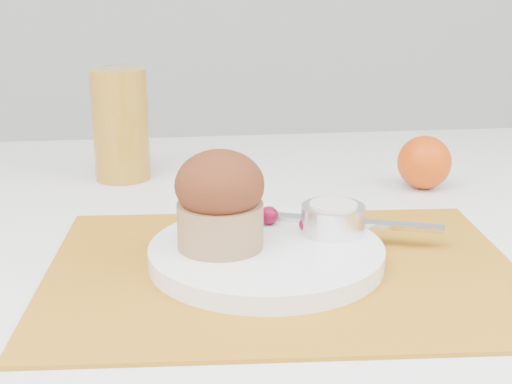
{
  "coord_description": "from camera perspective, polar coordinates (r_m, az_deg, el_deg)",
  "views": [
    {
      "loc": [
        -0.15,
        -0.74,
        1.02
      ],
      "look_at": [
        -0.06,
        -0.03,
        0.8
      ],
      "focal_mm": 50.0,
      "sensor_mm": 36.0,
      "label": 1
    }
  ],
  "objects": [
    {
      "name": "placemat",
      "position": [
        0.68,
        2.18,
        -6.26
      ],
      "size": [
        0.46,
        0.35,
        0.0
      ],
      "primitive_type": "cube",
      "rotation": [
        0.0,
        0.0,
        -0.06
      ],
      "color": "#B87419",
      "rests_on": "table"
    },
    {
      "name": "plate",
      "position": [
        0.68,
        0.83,
        -4.97
      ],
      "size": [
        0.27,
        0.27,
        0.02
      ],
      "primitive_type": "cylinder",
      "rotation": [
        0.0,
        0.0,
        0.21
      ],
      "color": "white",
      "rests_on": "placemat"
    },
    {
      "name": "ramekin",
      "position": [
        0.71,
        6.16,
        -2.15
      ],
      "size": [
        0.07,
        0.07,
        0.03
      ],
      "primitive_type": "cylinder",
      "rotation": [
        0.0,
        0.0,
        0.15
      ],
      "color": "silver",
      "rests_on": "plate"
    },
    {
      "name": "cream",
      "position": [
        0.71,
        6.2,
        -1.12
      ],
      "size": [
        0.06,
        0.06,
        0.01
      ],
      "primitive_type": "cylinder",
      "rotation": [
        0.0,
        0.0,
        0.23
      ],
      "color": "silver",
      "rests_on": "ramekin"
    },
    {
      "name": "raspberry_near",
      "position": [
        0.73,
        1.01,
        -1.89
      ],
      "size": [
        0.02,
        0.02,
        0.02
      ],
      "primitive_type": "ellipsoid",
      "color": "#510217",
      "rests_on": "plate"
    },
    {
      "name": "raspberry_far",
      "position": [
        0.71,
        4.24,
        -2.61
      ],
      "size": [
        0.02,
        0.02,
        0.02
      ],
      "primitive_type": "ellipsoid",
      "color": "#5C0218",
      "rests_on": "plate"
    },
    {
      "name": "butter_knife",
      "position": [
        0.74,
        7.13,
        -2.38
      ],
      "size": [
        0.19,
        0.08,
        0.0
      ],
      "primitive_type": "cube",
      "rotation": [
        0.0,
        0.0,
        -0.35
      ],
      "color": "#BABCC3",
      "rests_on": "plate"
    },
    {
      "name": "orange",
      "position": [
        0.94,
        13.31,
        2.32
      ],
      "size": [
        0.07,
        0.07,
        0.07
      ],
      "primitive_type": "sphere",
      "color": "#D74707",
      "rests_on": "table"
    },
    {
      "name": "juice_glass",
      "position": [
        0.97,
        -10.77,
        5.3
      ],
      "size": [
        0.08,
        0.08,
        0.15
      ],
      "primitive_type": "cylinder",
      "rotation": [
        0.0,
        0.0,
        -0.1
      ],
      "color": "#B98222",
      "rests_on": "table"
    },
    {
      "name": "muffin",
      "position": [
        0.66,
        -2.91,
        -0.67
      ],
      "size": [
        0.09,
        0.09,
        0.09
      ],
      "color": "#A87F51",
      "rests_on": "plate"
    }
  ]
}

